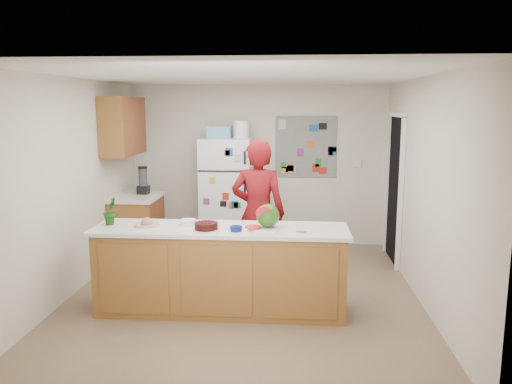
# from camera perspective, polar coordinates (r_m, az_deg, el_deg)

# --- Properties ---
(floor) EXTENTS (4.00, 4.50, 0.02)m
(floor) POSITION_cam_1_polar(r_m,az_deg,el_deg) (5.99, -1.34, -11.62)
(floor) COLOR brown
(floor) RESTS_ON ground
(wall_back) EXTENTS (4.00, 0.02, 2.50)m
(wall_back) POSITION_cam_1_polar(r_m,az_deg,el_deg) (7.88, 0.22, 3.06)
(wall_back) COLOR beige
(wall_back) RESTS_ON ground
(wall_left) EXTENTS (0.02, 4.50, 2.50)m
(wall_left) POSITION_cam_1_polar(r_m,az_deg,el_deg) (6.18, -20.28, 0.57)
(wall_left) COLOR beige
(wall_left) RESTS_ON ground
(wall_right) EXTENTS (0.02, 4.50, 2.50)m
(wall_right) POSITION_cam_1_polar(r_m,az_deg,el_deg) (5.81, 18.74, 0.10)
(wall_right) COLOR beige
(wall_right) RESTS_ON ground
(ceiling) EXTENTS (4.00, 4.50, 0.02)m
(ceiling) POSITION_cam_1_polar(r_m,az_deg,el_deg) (5.58, -1.45, 13.22)
(ceiling) COLOR white
(ceiling) RESTS_ON wall_back
(doorway) EXTENTS (0.03, 0.85, 2.04)m
(doorway) POSITION_cam_1_polar(r_m,az_deg,el_deg) (7.24, 15.63, 0.24)
(doorway) COLOR black
(doorway) RESTS_ON ground
(peninsula_base) EXTENTS (2.60, 0.62, 0.88)m
(peninsula_base) POSITION_cam_1_polar(r_m,az_deg,el_deg) (5.39, -4.03, -9.02)
(peninsula_base) COLOR brown
(peninsula_base) RESTS_ON floor
(peninsula_top) EXTENTS (2.68, 0.70, 0.04)m
(peninsula_top) POSITION_cam_1_polar(r_m,az_deg,el_deg) (5.26, -4.09, -4.27)
(peninsula_top) COLOR silver
(peninsula_top) RESTS_ON peninsula_base
(side_counter_base) EXTENTS (0.60, 0.80, 0.86)m
(side_counter_base) POSITION_cam_1_polar(r_m,az_deg,el_deg) (7.46, -13.38, -4.01)
(side_counter_base) COLOR brown
(side_counter_base) RESTS_ON floor
(side_counter_top) EXTENTS (0.64, 0.84, 0.04)m
(side_counter_top) POSITION_cam_1_polar(r_m,az_deg,el_deg) (7.37, -13.52, -0.60)
(side_counter_top) COLOR silver
(side_counter_top) RESTS_ON side_counter_base
(upper_cabinets) EXTENTS (0.35, 1.00, 0.80)m
(upper_cabinets) POSITION_cam_1_polar(r_m,az_deg,el_deg) (7.25, -14.95, 7.29)
(upper_cabinets) COLOR brown
(upper_cabinets) RESTS_ON wall_left
(refrigerator) EXTENTS (0.75, 0.70, 1.70)m
(refrigerator) POSITION_cam_1_polar(r_m,az_deg,el_deg) (7.61, -3.36, -0.25)
(refrigerator) COLOR silver
(refrigerator) RESTS_ON floor
(fridge_top_bin) EXTENTS (0.35, 0.28, 0.18)m
(fridge_top_bin) POSITION_cam_1_polar(r_m,az_deg,el_deg) (7.52, -4.20, 6.84)
(fridge_top_bin) COLOR #5999B2
(fridge_top_bin) RESTS_ON refrigerator
(photo_collage) EXTENTS (0.95, 0.01, 0.95)m
(photo_collage) POSITION_cam_1_polar(r_m,az_deg,el_deg) (7.81, 5.73, 5.16)
(photo_collage) COLOR slate
(photo_collage) RESTS_ON wall_back
(person) EXTENTS (0.69, 0.49, 1.80)m
(person) POSITION_cam_1_polar(r_m,az_deg,el_deg) (6.01, 0.26, -2.47)
(person) COLOR maroon
(person) RESTS_ON floor
(blender_appliance) EXTENTS (0.12, 0.12, 0.38)m
(blender_appliance) POSITION_cam_1_polar(r_m,az_deg,el_deg) (7.50, -12.78, 1.23)
(blender_appliance) COLOR black
(blender_appliance) RESTS_ON side_counter_top
(cutting_board) EXTENTS (0.43, 0.36, 0.01)m
(cutting_board) POSITION_cam_1_polar(r_m,az_deg,el_deg) (5.20, 0.68, -4.11)
(cutting_board) COLOR silver
(cutting_board) RESTS_ON peninsula_top
(watermelon) EXTENTS (0.24, 0.24, 0.24)m
(watermelon) POSITION_cam_1_polar(r_m,az_deg,el_deg) (5.19, 1.36, -2.70)
(watermelon) COLOR #2E5816
(watermelon) RESTS_ON cutting_board
(watermelon_slice) EXTENTS (0.16, 0.16, 0.02)m
(watermelon_slice) POSITION_cam_1_polar(r_m,az_deg,el_deg) (5.16, -0.40, -4.05)
(watermelon_slice) COLOR #B8183B
(watermelon_slice) RESTS_ON cutting_board
(cherry_bowl) EXTENTS (0.25, 0.25, 0.07)m
(cherry_bowl) POSITION_cam_1_polar(r_m,az_deg,el_deg) (5.19, -5.71, -3.87)
(cherry_bowl) COLOR black
(cherry_bowl) RESTS_ON peninsula_top
(white_bowl) EXTENTS (0.22, 0.22, 0.06)m
(white_bowl) POSITION_cam_1_polar(r_m,az_deg,el_deg) (5.39, -7.79, -3.46)
(white_bowl) COLOR white
(white_bowl) RESTS_ON peninsula_top
(cobalt_bowl) EXTENTS (0.16, 0.16, 0.05)m
(cobalt_bowl) POSITION_cam_1_polar(r_m,az_deg,el_deg) (5.09, -2.29, -4.21)
(cobalt_bowl) COLOR #061163
(cobalt_bowl) RESTS_ON peninsula_top
(plate) EXTENTS (0.30, 0.30, 0.02)m
(plate) POSITION_cam_1_polar(r_m,az_deg,el_deg) (5.44, -12.36, -3.69)
(plate) COLOR beige
(plate) RESTS_ON peninsula_top
(paper_towel) EXTENTS (0.22, 0.20, 0.02)m
(paper_towel) POSITION_cam_1_polar(r_m,az_deg,el_deg) (5.16, -2.04, -4.20)
(paper_towel) COLOR silver
(paper_towel) RESTS_ON peninsula_top
(keys) EXTENTS (0.11, 0.06, 0.01)m
(keys) POSITION_cam_1_polar(r_m,az_deg,el_deg) (5.04, 5.17, -4.60)
(keys) COLOR slate
(keys) RESTS_ON peninsula_top
(potted_plant) EXTENTS (0.13, 0.16, 0.29)m
(potted_plant) POSITION_cam_1_polar(r_m,az_deg,el_deg) (5.57, -16.35, -2.12)
(potted_plant) COLOR #0E4812
(potted_plant) RESTS_ON peninsula_top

